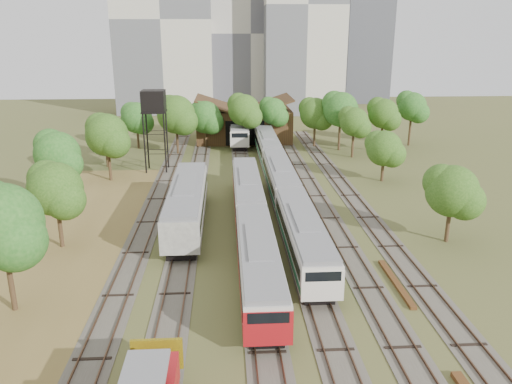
{
  "coord_description": "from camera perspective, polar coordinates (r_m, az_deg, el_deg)",
  "views": [
    {
      "loc": [
        -4.19,
        -28.75,
        17.6
      ],
      "look_at": [
        -1.23,
        19.17,
        2.5
      ],
      "focal_mm": 35.0,
      "sensor_mm": 36.0,
      "label": 1
    }
  ],
  "objects": [
    {
      "name": "tree_band_far",
      "position": [
        80.07,
        1.28,
        9.02
      ],
      "size": [
        49.64,
        10.33,
        9.24
      ],
      "color": "#382616",
      "rests_on": "ground"
    },
    {
      "name": "tracks",
      "position": [
        56.66,
        0.21,
        -0.6
      ],
      "size": [
        24.6,
        80.0,
        0.19
      ],
      "color": "#4C473D",
      "rests_on": "ground"
    },
    {
      "name": "ground",
      "position": [
        33.97,
        4.19,
        -13.8
      ],
      "size": [
        240.0,
        240.0,
        0.0
      ],
      "primitive_type": "plane",
      "color": "#475123",
      "rests_on": "ground"
    },
    {
      "name": "tower_left",
      "position": [
        124.57,
        -10.45,
        18.75
      ],
      "size": [
        22.0,
        16.0,
        42.0
      ],
      "primitive_type": "cube",
      "color": "beige",
      "rests_on": "ground"
    },
    {
      "name": "water_tower",
      "position": [
        67.68,
        -11.62,
        9.9
      ],
      "size": [
        3.12,
        3.12,
        10.8
      ],
      "color": "black",
      "rests_on": "ground"
    },
    {
      "name": "railcar_green_set",
      "position": [
        57.53,
        2.78,
        1.58
      ],
      "size": [
        2.87,
        52.07,
        3.55
      ],
      "color": "black",
      "rests_on": "ground"
    },
    {
      "name": "rail_pile_far",
      "position": [
        38.89,
        15.7,
        -9.96
      ],
      "size": [
        0.46,
        7.35,
        0.24
      ],
      "primitive_type": "cube",
      "color": "brown",
      "rests_on": "ground"
    },
    {
      "name": "old_grey_coach",
      "position": [
        48.29,
        -7.87,
        -1.3
      ],
      "size": [
        3.27,
        18.0,
        4.05
      ],
      "color": "black",
      "rests_on": "ground"
    },
    {
      "name": "railcar_rear",
      "position": [
        86.15,
        -2.03,
        7.0
      ],
      "size": [
        3.02,
        16.08,
        3.74
      ],
      "color": "black",
      "rests_on": "ground"
    },
    {
      "name": "maintenance_shed",
      "position": [
        88.02,
        -1.42,
        7.85
      ],
      "size": [
        16.45,
        11.55,
        7.58
      ],
      "color": "#3D2616",
      "rests_on": "ground"
    },
    {
      "name": "tree_band_right",
      "position": [
        61.0,
        15.17,
        4.67
      ],
      "size": [
        4.96,
        36.82,
        7.54
      ],
      "color": "#382616",
      "rests_on": "ground"
    },
    {
      "name": "tower_centre",
      "position": [
        128.9,
        -0.82,
        17.63
      ],
      "size": [
        20.0,
        18.0,
        36.0
      ],
      "primitive_type": "cube",
      "color": "#B4AEA3",
      "rests_on": "ground"
    },
    {
      "name": "dry_grass_patch",
      "position": [
        43.02,
        -22.13,
        -8.04
      ],
      "size": [
        14.0,
        60.0,
        0.04
      ],
      "primitive_type": "cube",
      "color": "brown",
      "rests_on": "ground"
    },
    {
      "name": "railcar_red_set",
      "position": [
        44.44,
        -0.48,
        -3.28
      ],
      "size": [
        2.85,
        34.58,
        3.53
      ],
      "color": "black",
      "rests_on": "ground"
    },
    {
      "name": "tower_right",
      "position": [
        122.28,
        5.37,
        20.39
      ],
      "size": [
        18.0,
        16.0,
        48.0
      ],
      "primitive_type": "cube",
      "color": "beige",
      "rests_on": "ground"
    },
    {
      "name": "tower_far_right",
      "position": [
        143.96,
        12.32,
        15.64
      ],
      "size": [
        12.0,
        12.0,
        28.0
      ],
      "primitive_type": "cube",
      "color": "#45464D",
      "rests_on": "ground"
    },
    {
      "name": "tree_band_left",
      "position": [
        50.04,
        -21.49,
        2.33
      ],
      "size": [
        7.61,
        54.53,
        8.81
      ],
      "color": "#382616",
      "rests_on": "ground"
    }
  ]
}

